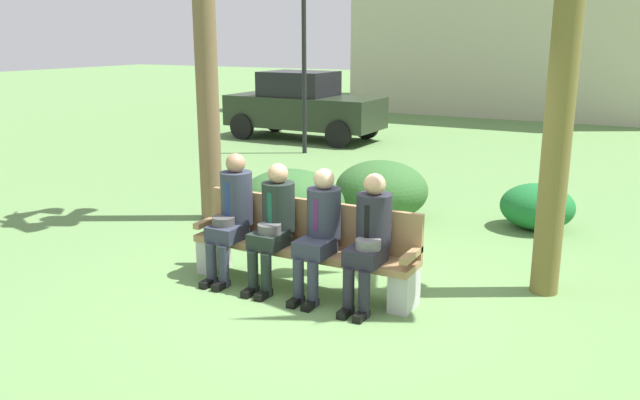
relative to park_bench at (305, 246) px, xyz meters
The scene contains 11 objects.
ground_plane 0.55m from the park_bench, ahead, with size 80.00×80.00×0.00m, color #5D8549.
park_bench is the anchor object (origin of this frame).
seated_man_leftmost 0.87m from the park_bench, behind, with size 0.34×0.72×1.34m.
seated_man_centerleft 0.42m from the park_bench, 153.94° to the right, with size 0.34×0.72×1.28m.
seated_man_centerright 0.39m from the park_bench, 28.17° to the right, with size 0.34×0.72×1.28m.
seated_man_rightmost 0.85m from the park_bench, ahead, with size 0.34×0.72×1.29m.
shrub_near_bench 3.72m from the park_bench, 61.95° to the left, with size 0.98×0.90×0.61m, color #1C692D.
shrub_mid_lawn 2.79m from the park_bench, 96.36° to the left, with size 1.33×1.22×0.83m, color #32612C.
shrub_far_lawn 1.71m from the park_bench, 125.29° to the left, with size 1.42×1.30×0.89m, color #2F5B2B.
parked_car_near 9.94m from the park_bench, 119.60° to the left, with size 3.92×1.74×1.68m.
street_lamp 8.14m from the park_bench, 119.39° to the left, with size 0.24×0.24×3.94m.
Camera 1 is at (2.80, -5.50, 2.54)m, focal length 36.38 mm.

